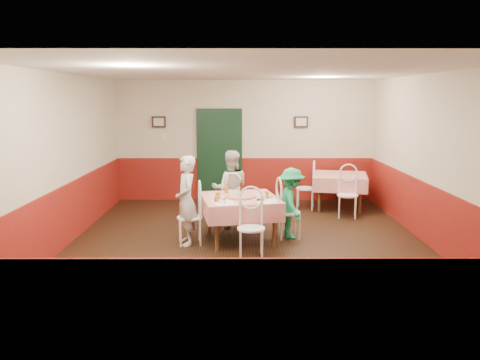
{
  "coord_description": "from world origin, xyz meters",
  "views": [
    {
      "loc": [
        -0.15,
        -7.44,
        2.4
      ],
      "look_at": [
        -0.13,
        0.23,
        1.05
      ],
      "focal_mm": 35.0,
      "sensor_mm": 36.0,
      "label": 1
    }
  ],
  "objects_px": {
    "pizza": "(241,196)",
    "beer_bottle": "(241,187)",
    "glass_a": "(218,197)",
    "glass_b": "(267,195)",
    "diner_far": "(230,189)",
    "glass_c": "(226,189)",
    "second_table": "(340,192)",
    "chair_far": "(231,204)",
    "diner_left": "(186,201)",
    "chair_second_b": "(348,195)",
    "diner_right": "(291,203)",
    "chair_second_a": "(306,188)",
    "chair_left": "(190,217)",
    "chair_right": "(288,213)",
    "chair_near": "(251,229)",
    "main_table": "(240,219)",
    "wallet": "(261,200)"
  },
  "relations": [
    {
      "from": "chair_far",
      "to": "chair_second_b",
      "type": "distance_m",
      "value": 2.48
    },
    {
      "from": "chair_far",
      "to": "wallet",
      "type": "height_order",
      "value": "chair_far"
    },
    {
      "from": "glass_b",
      "to": "pizza",
      "type": "bearing_deg",
      "value": 166.7
    },
    {
      "from": "chair_near",
      "to": "chair_left",
      "type": "bearing_deg",
      "value": 146.4
    },
    {
      "from": "chair_second_a",
      "to": "glass_a",
      "type": "bearing_deg",
      "value": -21.73
    },
    {
      "from": "chair_left",
      "to": "glass_a",
      "type": "bearing_deg",
      "value": 62.03
    },
    {
      "from": "glass_b",
      "to": "chair_near",
      "type": "bearing_deg",
      "value": -111.43
    },
    {
      "from": "chair_second_b",
      "to": "diner_far",
      "type": "height_order",
      "value": "diner_far"
    },
    {
      "from": "glass_b",
      "to": "beer_bottle",
      "type": "relative_size",
      "value": 0.62
    },
    {
      "from": "chair_right",
      "to": "glass_a",
      "type": "xyz_separation_m",
      "value": [
        -1.19,
        -0.5,
        0.38
      ]
    },
    {
      "from": "second_table",
      "to": "beer_bottle",
      "type": "distance_m",
      "value": 2.96
    },
    {
      "from": "chair_right",
      "to": "beer_bottle",
      "type": "height_order",
      "value": "beer_bottle"
    },
    {
      "from": "glass_a",
      "to": "glass_b",
      "type": "xyz_separation_m",
      "value": [
        0.8,
        0.2,
        -0.01
      ]
    },
    {
      "from": "glass_a",
      "to": "second_table",
      "type": "bearing_deg",
      "value": 46.47
    },
    {
      "from": "pizza",
      "to": "beer_bottle",
      "type": "xyz_separation_m",
      "value": [
        0.01,
        0.42,
        0.08
      ]
    },
    {
      "from": "chair_right",
      "to": "glass_b",
      "type": "relative_size",
      "value": 7.23
    },
    {
      "from": "main_table",
      "to": "glass_a",
      "type": "xyz_separation_m",
      "value": [
        -0.36,
        -0.33,
        0.46
      ]
    },
    {
      "from": "chair_left",
      "to": "chair_right",
      "type": "relative_size",
      "value": 1.0
    },
    {
      "from": "chair_right",
      "to": "wallet",
      "type": "bearing_deg",
      "value": 121.66
    },
    {
      "from": "pizza",
      "to": "chair_left",
      "type": "bearing_deg",
      "value": -170.6
    },
    {
      "from": "diner_far",
      "to": "chair_second_b",
      "type": "bearing_deg",
      "value": -169.59
    },
    {
      "from": "diner_left",
      "to": "wallet",
      "type": "bearing_deg",
      "value": 70.56
    },
    {
      "from": "glass_b",
      "to": "wallet",
      "type": "bearing_deg",
      "value": -130.13
    },
    {
      "from": "chair_far",
      "to": "chair_second_a",
      "type": "distance_m",
      "value": 2.21
    },
    {
      "from": "chair_far",
      "to": "diner_right",
      "type": "height_order",
      "value": "diner_right"
    },
    {
      "from": "chair_second_a",
      "to": "pizza",
      "type": "bearing_deg",
      "value": -18.87
    },
    {
      "from": "chair_second_a",
      "to": "pizza",
      "type": "relative_size",
      "value": 1.82
    },
    {
      "from": "chair_second_a",
      "to": "glass_c",
      "type": "relative_size",
      "value": 6.98
    },
    {
      "from": "glass_b",
      "to": "glass_c",
      "type": "height_order",
      "value": "glass_c"
    },
    {
      "from": "chair_left",
      "to": "diner_far",
      "type": "relative_size",
      "value": 0.62
    },
    {
      "from": "chair_right",
      "to": "diner_far",
      "type": "bearing_deg",
      "value": 45.91
    },
    {
      "from": "second_table",
      "to": "chair_left",
      "type": "height_order",
      "value": "chair_left"
    },
    {
      "from": "diner_left",
      "to": "chair_far",
      "type": "bearing_deg",
      "value": 129.13
    },
    {
      "from": "second_table",
      "to": "chair_far",
      "type": "height_order",
      "value": "chair_far"
    },
    {
      "from": "chair_second_b",
      "to": "diner_right",
      "type": "xyz_separation_m",
      "value": [
        -1.31,
        -1.42,
        0.16
      ]
    },
    {
      "from": "chair_far",
      "to": "diner_left",
      "type": "xyz_separation_m",
      "value": [
        -0.72,
        -1.01,
        0.29
      ]
    },
    {
      "from": "chair_second_a",
      "to": "diner_right",
      "type": "height_order",
      "value": "diner_right"
    },
    {
      "from": "glass_a",
      "to": "main_table",
      "type": "bearing_deg",
      "value": 42.86
    },
    {
      "from": "chair_left",
      "to": "diner_right",
      "type": "height_order",
      "value": "diner_right"
    },
    {
      "from": "chair_far",
      "to": "chair_left",
      "type": "bearing_deg",
      "value": 49.11
    },
    {
      "from": "chair_second_b",
      "to": "diner_left",
      "type": "xyz_separation_m",
      "value": [
        -3.07,
        -1.78,
        0.29
      ]
    },
    {
      "from": "second_table",
      "to": "chair_far",
      "type": "relative_size",
      "value": 1.24
    },
    {
      "from": "chair_second_a",
      "to": "pizza",
      "type": "xyz_separation_m",
      "value": [
        -1.43,
        -2.38,
        0.33
      ]
    },
    {
      "from": "chair_far",
      "to": "glass_a",
      "type": "distance_m",
      "value": 1.24
    },
    {
      "from": "diner_left",
      "to": "diner_far",
      "type": "xyz_separation_m",
      "value": [
        0.71,
        1.06,
        -0.01
      ]
    },
    {
      "from": "chair_right",
      "to": "chair_near",
      "type": "height_order",
      "value": "same"
    },
    {
      "from": "glass_b",
      "to": "chair_left",
      "type": "bearing_deg",
      "value": -178.27
    },
    {
      "from": "pizza",
      "to": "diner_left",
      "type": "bearing_deg",
      "value": -170.49
    },
    {
      "from": "diner_far",
      "to": "glass_c",
      "type": "bearing_deg",
      "value": 77.24
    },
    {
      "from": "beer_bottle",
      "to": "diner_left",
      "type": "bearing_deg",
      "value": -147.6
    }
  ]
}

